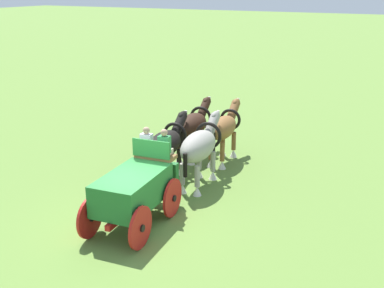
% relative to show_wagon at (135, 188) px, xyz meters
% --- Properties ---
extents(ground_plane, '(220.00, 220.00, 0.00)m').
position_rel_show_wagon_xyz_m(ground_plane, '(-0.18, -0.02, -1.13)').
color(ground_plane, olive).
extents(show_wagon, '(5.56, 1.97, 2.58)m').
position_rel_show_wagon_xyz_m(show_wagon, '(0.00, 0.00, 0.00)').
color(show_wagon, '#236B2D').
rests_on(show_wagon, ground).
extents(draft_horse_rear_near, '(3.13, 1.12, 2.17)m').
position_rel_show_wagon_xyz_m(draft_horse_rear_near, '(3.36, 0.99, 0.18)').
color(draft_horse_rear_near, black).
rests_on(draft_horse_rear_near, ground).
extents(draft_horse_rear_off, '(3.24, 1.19, 2.30)m').
position_rel_show_wagon_xyz_m(draft_horse_rear_off, '(3.47, -0.31, 0.29)').
color(draft_horse_rear_off, '#9E998E').
rests_on(draft_horse_rear_off, ground).
extents(draft_horse_lead_near, '(3.11, 1.14, 2.18)m').
position_rel_show_wagon_xyz_m(draft_horse_lead_near, '(5.94, 1.24, 0.18)').
color(draft_horse_lead_near, '#331E14').
rests_on(draft_horse_lead_near, ground).
extents(draft_horse_lead_off, '(3.09, 1.05, 2.22)m').
position_rel_show_wagon_xyz_m(draft_horse_lead_off, '(6.08, -0.05, 0.22)').
color(draft_horse_lead_off, brown).
rests_on(draft_horse_lead_off, ground).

